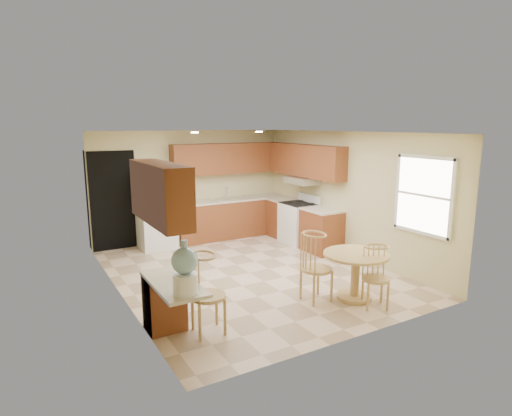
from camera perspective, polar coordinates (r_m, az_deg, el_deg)
floor at (r=7.81m, az=-0.87°, el=-8.61°), size 5.50×5.50×0.00m
ceiling at (r=7.36m, az=-0.93°, el=10.04°), size 4.50×5.50×0.02m
wall_back at (r=9.95m, az=-8.64°, el=2.97°), size 4.50×0.02×2.50m
wall_front at (r=5.31m, az=13.73°, el=-4.35°), size 4.50×0.02×2.50m
wall_left at (r=6.71m, az=-17.94°, el=-1.37°), size 0.02×5.50×2.50m
wall_right at (r=8.78m, az=12.04°, el=1.78°), size 0.02×5.50×2.50m
doorway at (r=9.48m, az=-18.46°, el=0.90°), size 0.90×0.02×2.10m
base_cab_back at (r=10.17m, az=-3.29°, el=-1.41°), size 2.75×0.60×0.87m
counter_back at (r=10.08m, az=-3.32°, el=1.12°), size 2.75×0.63×0.04m
base_cab_right_a at (r=10.20m, az=3.62°, el=-1.38°), size 0.60×0.59×0.87m
counter_right_a at (r=10.11m, az=3.65°, el=1.14°), size 0.63×0.59×0.04m
base_cab_right_b at (r=9.06m, az=8.73°, el=-3.09°), size 0.60×0.80×0.87m
counter_right_b at (r=8.96m, az=8.81°, el=-0.27°), size 0.63×0.80×0.04m
upper_cab_back at (r=10.08m, az=-3.73°, el=6.62°), size 2.75×0.33×0.70m
upper_cab_right at (r=9.54m, az=6.56°, el=6.31°), size 0.33×2.42×0.70m
upper_cab_left at (r=5.11m, az=-12.69°, el=1.98°), size 0.33×1.40×0.70m
sink at (r=10.07m, az=-3.45°, el=1.23°), size 0.78×0.44×0.01m
range_hood at (r=9.51m, az=6.20°, el=3.70°), size 0.50×0.76×0.14m
desk_pedestal at (r=5.81m, az=-12.09°, el=-12.23°), size 0.48×0.42×0.72m
desk_top at (r=5.33m, az=-10.97°, el=-9.85°), size 0.50×1.20×0.04m
window at (r=7.48m, az=21.48°, el=1.59°), size 0.06×1.12×1.30m
can_light_a at (r=8.23m, az=-8.16°, el=9.94°), size 0.14×0.14×0.02m
can_light_b at (r=8.84m, az=0.41°, el=10.13°), size 0.14×0.14×0.02m
refrigerator at (r=9.38m, az=-13.18°, el=-0.24°), size 0.74×0.72×1.68m
stove at (r=9.63m, az=5.72°, el=-1.94°), size 0.65×0.76×1.09m
dining_table at (r=6.72m, az=13.12°, el=-7.95°), size 0.98×0.98×0.73m
chair_table_a at (r=6.43m, az=8.65°, el=-7.13°), size 0.46×0.60×1.05m
chair_table_b at (r=6.43m, az=16.28°, el=-8.29°), size 0.40×0.46×0.91m
chair_desk at (r=5.43m, az=-6.01°, el=-10.60°), size 0.46×0.59×1.04m
water_crock at (r=4.85m, az=-9.45°, el=-8.13°), size 0.30×0.30×0.62m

